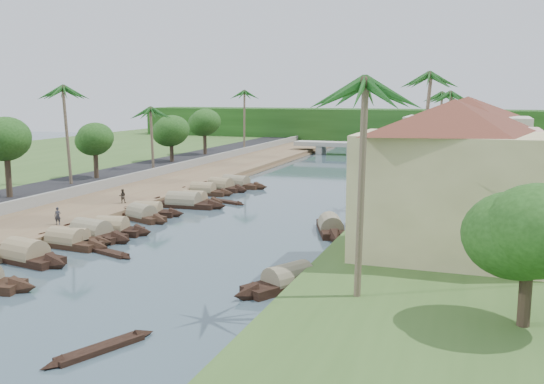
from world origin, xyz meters
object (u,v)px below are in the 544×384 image
(building_near, at_px, (451,178))
(person_near, at_px, (58,216))
(bridge, at_px, (367,146))
(sampan_1, at_px, (25,256))

(building_near, xyz_separation_m, person_near, (-31.70, 0.94, -4.84))
(bridge, xyz_separation_m, building_near, (18.99, -74.00, 4.66))
(bridge, relative_size, sampan_1, 3.24)
(sampan_1, bearing_deg, person_near, 124.07)
(bridge, xyz_separation_m, person_near, (-12.71, -73.06, -0.18))
(bridge, height_order, sampan_1, bridge)
(building_near, height_order, sampan_1, building_near)
(person_near, bearing_deg, bridge, 61.87)
(building_near, bearing_deg, bridge, 104.39)
(bridge, bearing_deg, person_near, -99.87)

